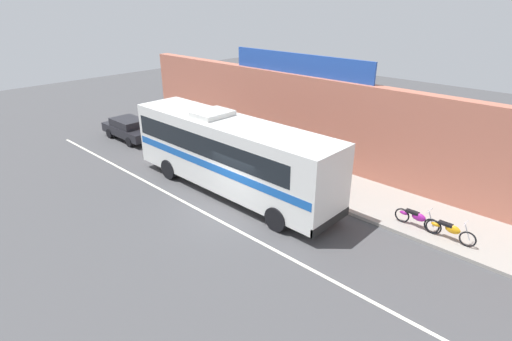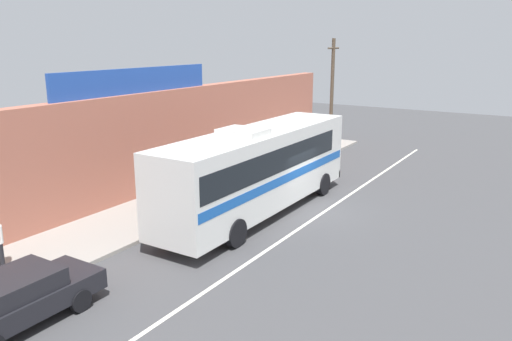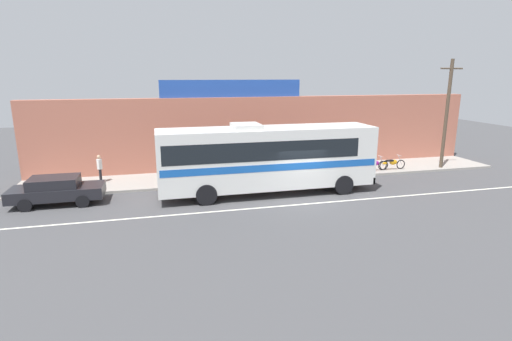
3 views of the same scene
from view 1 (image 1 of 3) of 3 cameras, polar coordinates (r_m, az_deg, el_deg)
name	(u,v)px [view 1 (image 1 of 3)]	position (r m, az deg, el deg)	size (l,w,h in m)	color
ground_plane	(230,213)	(17.52, -3.69, -6.05)	(70.00, 70.00, 0.00)	#444447
sidewalk_slab	(303,176)	(20.97, 6.72, -0.73)	(30.00, 3.60, 0.14)	gray
storefront_facade	(329,124)	(21.82, 10.44, 6.56)	(30.00, 0.70, 4.80)	#B26651
storefront_billboard	(298,64)	(22.43, 6.12, 15.01)	(9.17, 0.12, 1.10)	#234CAD
road_center_stripe	(217,219)	(17.06, -5.66, -6.99)	(30.00, 0.14, 0.01)	silver
intercity_bus	(229,151)	(18.59, -3.90, 2.80)	(11.44, 2.63, 3.78)	silver
parked_car	(130,128)	(27.57, -17.71, 5.79)	(4.32, 1.85, 1.37)	black
motorcycle_green	(450,230)	(16.89, 26.11, -7.69)	(1.87, 0.56, 0.94)	black
motorcycle_red	(416,218)	(17.22, 22.05, -6.31)	(1.83, 0.56, 0.94)	black
pedestrian_near_shop	(185,118)	(27.87, -10.16, 7.43)	(0.30, 0.48, 1.60)	black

